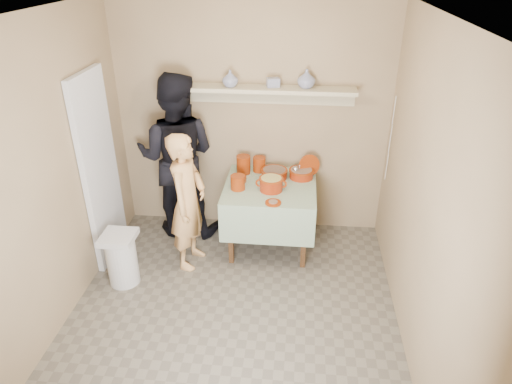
# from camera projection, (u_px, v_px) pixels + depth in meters

# --- Properties ---
(ground) EXTENTS (3.50, 3.50, 0.00)m
(ground) POSITION_uv_depth(u_px,v_px,m) (231.00, 323.00, 4.12)
(ground) COLOR #635B4E
(ground) RESTS_ON ground
(tile_panel) EXTENTS (0.06, 0.70, 2.00)m
(tile_panel) POSITION_uv_depth(u_px,v_px,m) (100.00, 171.00, 4.61)
(tile_panel) COLOR silver
(tile_panel) RESTS_ON ground
(plate_stack_a) EXTENTS (0.15, 0.15, 0.21)m
(plate_stack_a) POSITION_uv_depth(u_px,v_px,m) (243.00, 165.00, 5.07)
(plate_stack_a) COLOR maroon
(plate_stack_a) RESTS_ON serving_table
(plate_stack_b) EXTENTS (0.14, 0.14, 0.17)m
(plate_stack_b) POSITION_uv_depth(u_px,v_px,m) (259.00, 164.00, 5.13)
(plate_stack_b) COLOR maroon
(plate_stack_b) RESTS_ON serving_table
(bowl_stack) EXTENTS (0.15, 0.15, 0.15)m
(bowl_stack) POSITION_uv_depth(u_px,v_px,m) (238.00, 182.00, 4.75)
(bowl_stack) COLOR maroon
(bowl_stack) RESTS_ON serving_table
(empty_bowl) EXTENTS (0.16, 0.16, 0.05)m
(empty_bowl) POSITION_uv_depth(u_px,v_px,m) (239.00, 179.00, 4.93)
(empty_bowl) COLOR maroon
(empty_bowl) RESTS_ON serving_table
(propped_lid) EXTENTS (0.26, 0.16, 0.24)m
(propped_lid) POSITION_uv_depth(u_px,v_px,m) (309.00, 165.00, 5.01)
(propped_lid) COLOR maroon
(propped_lid) RESTS_ON serving_table
(vase_right) EXTENTS (0.19, 0.19, 0.19)m
(vase_right) POSITION_uv_depth(u_px,v_px,m) (306.00, 79.00, 4.65)
(vase_right) COLOR navy
(vase_right) RESTS_ON wall_shelf
(vase_left) EXTENTS (0.22, 0.22, 0.17)m
(vase_left) POSITION_uv_depth(u_px,v_px,m) (230.00, 79.00, 4.70)
(vase_left) COLOR navy
(vase_left) RESTS_ON wall_shelf
(ceramic_box) EXTENTS (0.15, 0.12, 0.09)m
(ceramic_box) POSITION_uv_depth(u_px,v_px,m) (273.00, 82.00, 4.71)
(ceramic_box) COLOR navy
(ceramic_box) RESTS_ON wall_shelf
(person_cook) EXTENTS (0.43, 0.58, 1.46)m
(person_cook) POSITION_uv_depth(u_px,v_px,m) (188.00, 202.00, 4.60)
(person_cook) COLOR tan
(person_cook) RESTS_ON ground
(person_helper) EXTENTS (0.93, 0.73, 1.88)m
(person_helper) POSITION_uv_depth(u_px,v_px,m) (177.00, 157.00, 5.07)
(person_helper) COLOR black
(person_helper) RESTS_ON ground
(room_shell) EXTENTS (3.04, 3.54, 2.62)m
(room_shell) POSITION_uv_depth(u_px,v_px,m) (226.00, 160.00, 3.36)
(room_shell) COLOR #9B825F
(room_shell) RESTS_ON ground
(serving_table) EXTENTS (0.97, 0.97, 0.76)m
(serving_table) POSITION_uv_depth(u_px,v_px,m) (270.00, 195.00, 4.92)
(serving_table) COLOR #4C2D16
(serving_table) RESTS_ON ground
(cazuela_meat_a) EXTENTS (0.30, 0.30, 0.10)m
(cazuela_meat_a) POSITION_uv_depth(u_px,v_px,m) (274.00, 173.00, 4.99)
(cazuela_meat_a) COLOR #761503
(cazuela_meat_a) RESTS_ON serving_table
(cazuela_meat_b) EXTENTS (0.28, 0.28, 0.10)m
(cazuela_meat_b) POSITION_uv_depth(u_px,v_px,m) (301.00, 173.00, 4.99)
(cazuela_meat_b) COLOR #761503
(cazuela_meat_b) RESTS_ON serving_table
(ladle) EXTENTS (0.08, 0.26, 0.19)m
(ladle) POSITION_uv_depth(u_px,v_px,m) (296.00, 169.00, 4.95)
(ladle) COLOR silver
(ladle) RESTS_ON cazuela_meat_b
(cazuela_rice) EXTENTS (0.33, 0.25, 0.14)m
(cazuela_rice) POSITION_uv_depth(u_px,v_px,m) (271.00, 183.00, 4.72)
(cazuela_rice) COLOR #761503
(cazuela_rice) RESTS_ON serving_table
(front_plate) EXTENTS (0.16, 0.16, 0.03)m
(front_plate) POSITION_uv_depth(u_px,v_px,m) (273.00, 203.00, 4.50)
(front_plate) COLOR maroon
(front_plate) RESTS_ON serving_table
(wall_shelf) EXTENTS (1.80, 0.25, 0.21)m
(wall_shelf) POSITION_uv_depth(u_px,v_px,m) (269.00, 91.00, 4.76)
(wall_shelf) COLOR #BDB18D
(wall_shelf) RESTS_ON room_shell
(trash_bin) EXTENTS (0.32, 0.32, 0.56)m
(trash_bin) POSITION_uv_depth(u_px,v_px,m) (122.00, 258.00, 4.51)
(trash_bin) COLOR silver
(trash_bin) RESTS_ON ground
(electrical_cord) EXTENTS (0.01, 0.05, 0.90)m
(electrical_cord) POSITION_uv_depth(u_px,v_px,m) (390.00, 139.00, 4.70)
(electrical_cord) COLOR silver
(electrical_cord) RESTS_ON wall_shelf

